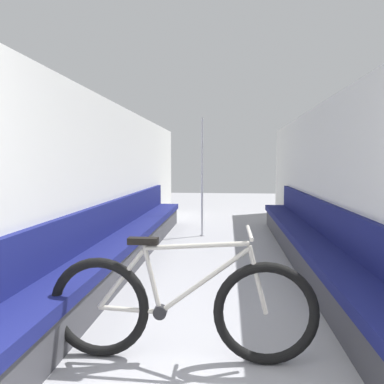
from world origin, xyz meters
TOP-DOWN VIEW (x-y plane):
  - wall_left at (-1.43, 3.74)m, footprint 0.10×10.68m
  - wall_right at (1.43, 3.74)m, footprint 0.10×10.68m
  - bench_seat_row_left at (-1.18, 3.88)m, footprint 0.45×6.49m
  - bench_seat_row_right at (1.18, 3.88)m, footprint 0.45×6.49m
  - bicycle at (-0.17, 1.54)m, footprint 1.80×0.46m
  - grab_pole_near at (-0.32, 5.76)m, footprint 0.08×0.08m

SIDE VIEW (x-z plane):
  - bench_seat_row_left at x=-1.18m, z-range -0.14..0.69m
  - bench_seat_row_right at x=1.18m, z-range -0.14..0.69m
  - bicycle at x=-0.17m, z-range -0.08..0.80m
  - grab_pole_near at x=-0.32m, z-range -0.03..2.07m
  - wall_left at x=-1.43m, z-range 0.00..2.12m
  - wall_right at x=1.43m, z-range 0.00..2.12m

